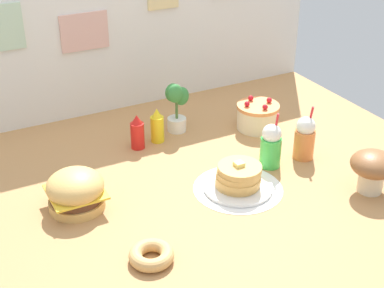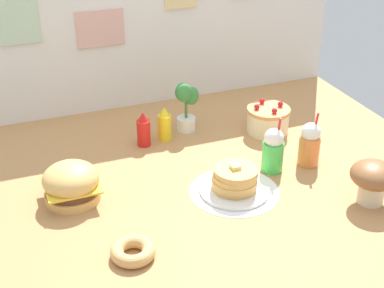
{
  "view_description": "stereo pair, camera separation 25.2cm",
  "coord_description": "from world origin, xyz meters",
  "px_view_note": "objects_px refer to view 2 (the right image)",
  "views": [
    {
      "loc": [
        -1.04,
        -1.82,
        1.36
      ],
      "look_at": [
        -0.01,
        0.14,
        0.15
      ],
      "focal_mm": 52.57,
      "sensor_mm": 36.0,
      "label": 1
    },
    {
      "loc": [
        -0.81,
        -1.92,
        1.36
      ],
      "look_at": [
        -0.01,
        0.14,
        0.15
      ],
      "focal_mm": 52.57,
      "sensor_mm": 36.0,
      "label": 2
    }
  ],
  "objects_px": {
    "ketchup_bottle": "(144,130)",
    "cream_soda_cup": "(273,150)",
    "donut_pink_glaze": "(133,251)",
    "burger": "(71,183)",
    "layer_cake": "(268,120)",
    "mustard_bottle": "(164,125)",
    "potted_plant": "(186,104)",
    "pancake_stack": "(235,181)",
    "orange_float_cup": "(310,144)",
    "mushroom_stool": "(374,178)"
  },
  "relations": [
    {
      "from": "ketchup_bottle",
      "to": "cream_soda_cup",
      "type": "height_order",
      "value": "cream_soda_cup"
    },
    {
      "from": "cream_soda_cup",
      "to": "donut_pink_glaze",
      "type": "height_order",
      "value": "cream_soda_cup"
    },
    {
      "from": "cream_soda_cup",
      "to": "burger",
      "type": "bearing_deg",
      "value": 174.33
    },
    {
      "from": "layer_cake",
      "to": "cream_soda_cup",
      "type": "height_order",
      "value": "cream_soda_cup"
    },
    {
      "from": "mustard_bottle",
      "to": "potted_plant",
      "type": "xyz_separation_m",
      "value": [
        0.14,
        0.06,
        0.06
      ]
    },
    {
      "from": "layer_cake",
      "to": "mustard_bottle",
      "type": "height_order",
      "value": "mustard_bottle"
    },
    {
      "from": "pancake_stack",
      "to": "layer_cake",
      "type": "relative_size",
      "value": 1.36
    },
    {
      "from": "burger",
      "to": "orange_float_cup",
      "type": "distance_m",
      "value": 1.1
    },
    {
      "from": "burger",
      "to": "pancake_stack",
      "type": "bearing_deg",
      "value": -16.13
    },
    {
      "from": "burger",
      "to": "potted_plant",
      "type": "distance_m",
      "value": 0.81
    },
    {
      "from": "pancake_stack",
      "to": "orange_float_cup",
      "type": "relative_size",
      "value": 1.13
    },
    {
      "from": "mushroom_stool",
      "to": "cream_soda_cup",
      "type": "bearing_deg",
      "value": 124.66
    },
    {
      "from": "ketchup_bottle",
      "to": "mushroom_stool",
      "type": "xyz_separation_m",
      "value": [
        0.75,
        -0.83,
        0.03
      ]
    },
    {
      "from": "orange_float_cup",
      "to": "donut_pink_glaze",
      "type": "xyz_separation_m",
      "value": [
        -0.96,
        -0.35,
        -0.08
      ]
    },
    {
      "from": "burger",
      "to": "donut_pink_glaze",
      "type": "bearing_deg",
      "value": -73.28
    },
    {
      "from": "pancake_stack",
      "to": "cream_soda_cup",
      "type": "xyz_separation_m",
      "value": [
        0.24,
        0.1,
        0.05
      ]
    },
    {
      "from": "orange_float_cup",
      "to": "pancake_stack",
      "type": "bearing_deg",
      "value": -167.76
    },
    {
      "from": "cream_soda_cup",
      "to": "potted_plant",
      "type": "distance_m",
      "value": 0.58
    },
    {
      "from": "ketchup_bottle",
      "to": "mustard_bottle",
      "type": "bearing_deg",
      "value": 9.09
    },
    {
      "from": "burger",
      "to": "cream_soda_cup",
      "type": "relative_size",
      "value": 0.88
    },
    {
      "from": "pancake_stack",
      "to": "potted_plant",
      "type": "bearing_deg",
      "value": 88.78
    },
    {
      "from": "pancake_stack",
      "to": "layer_cake",
      "type": "height_order",
      "value": "layer_cake"
    },
    {
      "from": "layer_cake",
      "to": "mushroom_stool",
      "type": "distance_m",
      "value": 0.74
    },
    {
      "from": "pancake_stack",
      "to": "orange_float_cup",
      "type": "height_order",
      "value": "orange_float_cup"
    },
    {
      "from": "layer_cake",
      "to": "mushroom_stool",
      "type": "height_order",
      "value": "mushroom_stool"
    },
    {
      "from": "mushroom_stool",
      "to": "ketchup_bottle",
      "type": "bearing_deg",
      "value": 131.93
    },
    {
      "from": "pancake_stack",
      "to": "donut_pink_glaze",
      "type": "bearing_deg",
      "value": -153.9
    },
    {
      "from": "burger",
      "to": "donut_pink_glaze",
      "type": "height_order",
      "value": "burger"
    },
    {
      "from": "layer_cake",
      "to": "potted_plant",
      "type": "xyz_separation_m",
      "value": [
        -0.39,
        0.18,
        0.08
      ]
    },
    {
      "from": "donut_pink_glaze",
      "to": "mushroom_stool",
      "type": "relative_size",
      "value": 0.85
    },
    {
      "from": "burger",
      "to": "layer_cake",
      "type": "xyz_separation_m",
      "value": [
        1.07,
        0.26,
        -0.01
      ]
    },
    {
      "from": "pancake_stack",
      "to": "cream_soda_cup",
      "type": "height_order",
      "value": "cream_soda_cup"
    },
    {
      "from": "pancake_stack",
      "to": "burger",
      "type": "bearing_deg",
      "value": 163.87
    },
    {
      "from": "burger",
      "to": "mushroom_stool",
      "type": "distance_m",
      "value": 1.26
    },
    {
      "from": "cream_soda_cup",
      "to": "mushroom_stool",
      "type": "distance_m",
      "value": 0.46
    },
    {
      "from": "cream_soda_cup",
      "to": "potted_plant",
      "type": "relative_size",
      "value": 0.98
    },
    {
      "from": "mustard_bottle",
      "to": "ketchup_bottle",
      "type": "bearing_deg",
      "value": -170.91
    },
    {
      "from": "ketchup_bottle",
      "to": "potted_plant",
      "type": "bearing_deg",
      "value": 17.45
    },
    {
      "from": "ketchup_bottle",
      "to": "layer_cake",
      "type": "bearing_deg",
      "value": -8.32
    },
    {
      "from": "layer_cake",
      "to": "mustard_bottle",
      "type": "bearing_deg",
      "value": 167.96
    },
    {
      "from": "mustard_bottle",
      "to": "donut_pink_glaze",
      "type": "bearing_deg",
      "value": -115.99
    },
    {
      "from": "orange_float_cup",
      "to": "mushroom_stool",
      "type": "distance_m",
      "value": 0.38
    },
    {
      "from": "layer_cake",
      "to": "donut_pink_glaze",
      "type": "relative_size",
      "value": 1.34
    },
    {
      "from": "layer_cake",
      "to": "ketchup_bottle",
      "type": "relative_size",
      "value": 1.25
    },
    {
      "from": "donut_pink_glaze",
      "to": "burger",
      "type": "bearing_deg",
      "value": 106.72
    },
    {
      "from": "layer_cake",
      "to": "potted_plant",
      "type": "relative_size",
      "value": 0.82
    },
    {
      "from": "cream_soda_cup",
      "to": "orange_float_cup",
      "type": "xyz_separation_m",
      "value": [
        0.19,
        -0.01,
        0.0
      ]
    },
    {
      "from": "ketchup_bottle",
      "to": "burger",
      "type": "bearing_deg",
      "value": -139.88
    },
    {
      "from": "orange_float_cup",
      "to": "burger",
      "type": "bearing_deg",
      "value": 174.72
    },
    {
      "from": "ketchup_bottle",
      "to": "donut_pink_glaze",
      "type": "distance_m",
      "value": 0.86
    }
  ]
}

